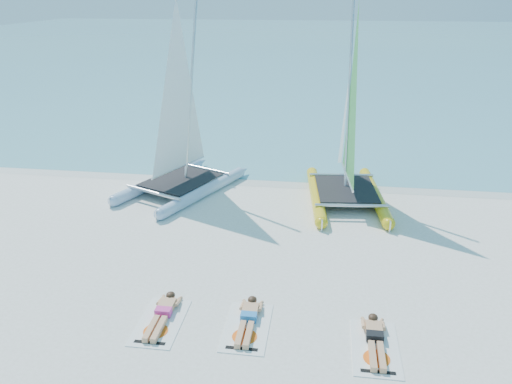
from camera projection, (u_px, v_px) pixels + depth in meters
The scene contains 11 objects.
ground at pixel (277, 247), 14.85m from camera, with size 140.00×140.00×0.00m, color white.
sea at pixel (321, 43), 72.64m from camera, with size 140.00×115.00×0.01m, color #77C7C4.
wet_sand_strip at pixel (291, 182), 19.89m from camera, with size 140.00×1.40×0.01m, color silver.
catamaran_blue at pixel (180, 134), 18.29m from camera, with size 4.51×5.96×7.34m.
catamaran_yellow at pixel (348, 135), 17.80m from camera, with size 3.07×5.82×7.28m.
towel_a at pixel (161, 322), 11.49m from camera, with size 1.00×1.85×0.02m, color white.
sunbather_a at pixel (163, 313), 11.63m from camera, with size 0.37×1.73×0.26m.
towel_b at pixel (247, 327), 11.31m from camera, with size 1.00×1.85×0.02m, color white.
sunbather_b at pixel (248, 318), 11.44m from camera, with size 0.37×1.73×0.26m.
towel_c at pixel (375, 348), 10.66m from camera, with size 1.00×1.85×0.02m, color white.
sunbather_c at pixel (375, 338), 10.79m from camera, with size 0.37×1.73×0.26m.
Camera 1 is at (1.22, -13.10, 7.11)m, focal length 35.00 mm.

